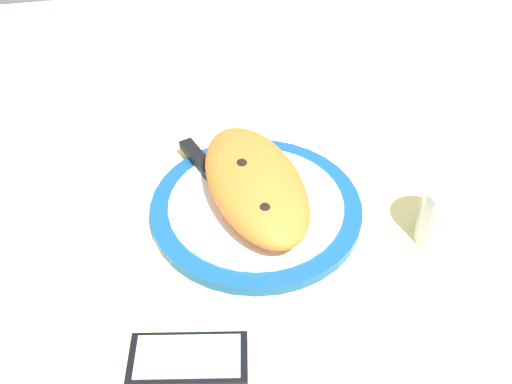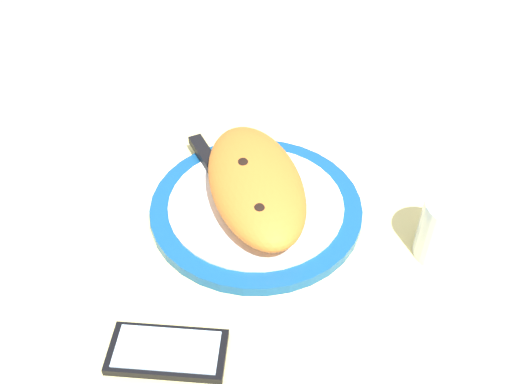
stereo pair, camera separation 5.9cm
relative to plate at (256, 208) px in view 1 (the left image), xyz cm
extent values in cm
cube|color=#E5D684|center=(0.00, 0.00, -2.33)|extent=(150.00, 150.00, 3.00)
cylinder|color=navy|center=(0.00, 0.00, -0.11)|extent=(29.06, 29.06, 1.44)
cylinder|color=white|center=(0.00, 0.00, 0.76)|extent=(24.02, 24.02, 0.30)
ellipsoid|color=orange|center=(0.50, 0.32, 4.02)|extent=(25.94, 15.50, 6.21)
ellipsoid|color=black|center=(1.54, 1.33, 6.62)|extent=(3.28, 2.80, 1.00)
ellipsoid|color=black|center=(-6.18, 0.12, 6.21)|extent=(2.31, 2.10, 0.79)
cube|color=silver|center=(-2.42, -5.06, 1.11)|extent=(11.55, 2.86, 0.40)
cube|color=silver|center=(5.25, -6.38, 1.11)|extent=(4.32, 2.85, 0.40)
cube|color=silver|center=(0.50, 3.04, 1.11)|extent=(11.90, 5.70, 0.40)
cube|color=black|center=(10.31, 6.66, 1.51)|extent=(8.96, 4.93, 1.20)
cube|color=black|center=(-21.41, 11.65, -0.33)|extent=(8.35, 13.78, 1.00)
cube|color=silver|center=(-21.41, 11.65, 0.25)|extent=(7.16, 12.09, 0.16)
cylinder|color=silver|center=(-9.54, -23.19, 3.43)|extent=(7.39, 7.39, 8.51)
cylinder|color=silver|center=(-9.54, -23.19, 1.60)|extent=(6.80, 6.80, 4.46)
camera|label=1|loc=(-55.83, 10.83, 55.46)|focal=40.50mm
camera|label=2|loc=(-56.65, 5.02, 55.46)|focal=40.50mm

